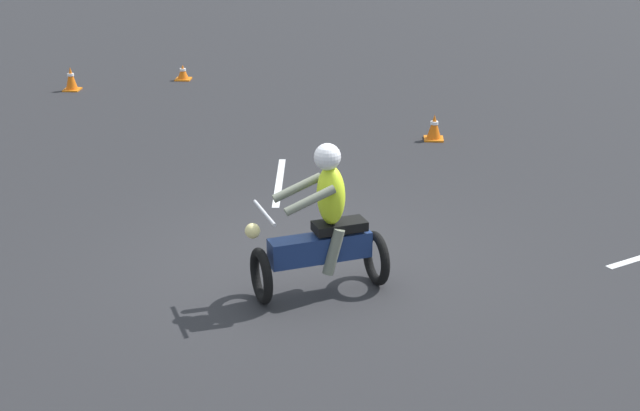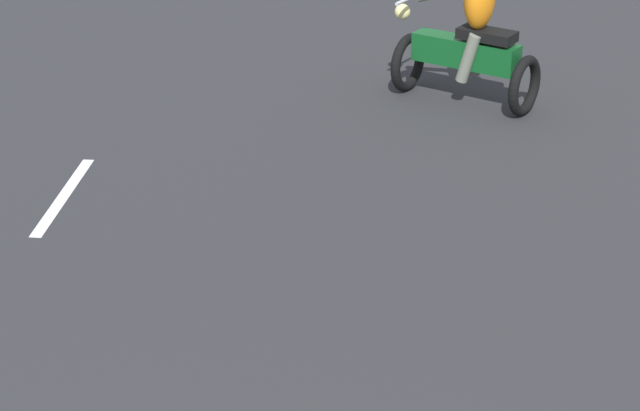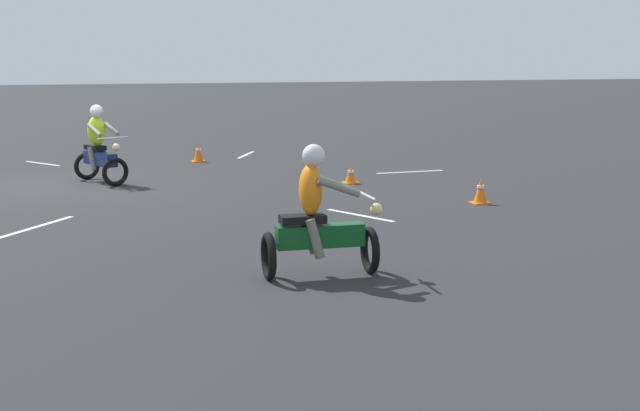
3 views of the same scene
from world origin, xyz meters
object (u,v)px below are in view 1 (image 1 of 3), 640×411
motorcycle_rider_foreground (323,229)px  traffic_cone_far_left (183,73)px  traffic_cone_near_right (71,79)px  traffic_cone_far_right (434,128)px

motorcycle_rider_foreground → traffic_cone_far_left: size_ratio=5.19×
motorcycle_rider_foreground → traffic_cone_near_right: 10.39m
traffic_cone_far_right → motorcycle_rider_foreground: bearing=166.0°
motorcycle_rider_foreground → traffic_cone_far_left: (9.74, 3.68, -0.57)m
traffic_cone_near_right → traffic_cone_far_right: traffic_cone_near_right is taller
motorcycle_rider_foreground → traffic_cone_far_right: size_ratio=3.86×
motorcycle_rider_foreground → traffic_cone_far_right: motorcycle_rider_foreground is taller
traffic_cone_far_left → traffic_cone_near_right: bearing=118.0°
motorcycle_rider_foreground → traffic_cone_near_right: motorcycle_rider_foreground is taller
traffic_cone_far_right → traffic_cone_far_left: (3.99, 5.11, -0.05)m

